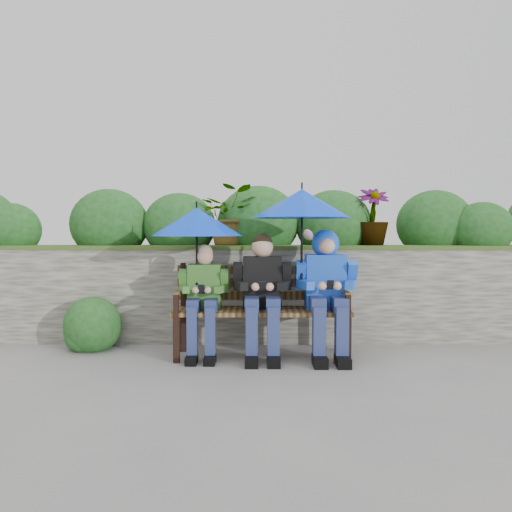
{
  "coord_description": "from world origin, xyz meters",
  "views": [
    {
      "loc": [
        0.02,
        -4.59,
        1.2
      ],
      "look_at": [
        0.0,
        0.1,
        0.95
      ],
      "focal_mm": 35.0,
      "sensor_mm": 36.0,
      "label": 1
    }
  ],
  "objects_px": {
    "boy_left": "(204,294)",
    "umbrella_right": "(302,204)",
    "park_bench": "(262,303)",
    "umbrella_left": "(197,222)",
    "boy_right": "(327,283)",
    "boy_middle": "(262,289)"
  },
  "relations": [
    {
      "from": "park_bench",
      "to": "boy_right",
      "type": "distance_m",
      "value": 0.64
    },
    {
      "from": "boy_left",
      "to": "umbrella_right",
      "type": "distance_m",
      "value": 1.25
    },
    {
      "from": "park_bench",
      "to": "umbrella_right",
      "type": "xyz_separation_m",
      "value": [
        0.37,
        -0.09,
        0.94
      ]
    },
    {
      "from": "boy_middle",
      "to": "boy_right",
      "type": "height_order",
      "value": "boy_right"
    },
    {
      "from": "umbrella_left",
      "to": "boy_middle",
      "type": "bearing_deg",
      "value": -2.76
    },
    {
      "from": "park_bench",
      "to": "boy_middle",
      "type": "height_order",
      "value": "boy_middle"
    },
    {
      "from": "boy_right",
      "to": "umbrella_right",
      "type": "relative_size",
      "value": 1.27
    },
    {
      "from": "park_bench",
      "to": "umbrella_left",
      "type": "height_order",
      "value": "umbrella_left"
    },
    {
      "from": "umbrella_left",
      "to": "boy_left",
      "type": "bearing_deg",
      "value": -16.82
    },
    {
      "from": "boy_left",
      "to": "boy_middle",
      "type": "xyz_separation_m",
      "value": [
        0.55,
        -0.01,
        0.04
      ]
    },
    {
      "from": "park_bench",
      "to": "boy_right",
      "type": "bearing_deg",
      "value": -6.75
    },
    {
      "from": "boy_middle",
      "to": "boy_right",
      "type": "bearing_deg",
      "value": 0.97
    },
    {
      "from": "park_bench",
      "to": "umbrella_left",
      "type": "xyz_separation_m",
      "value": [
        -0.61,
        -0.05,
        0.77
      ]
    },
    {
      "from": "boy_right",
      "to": "umbrella_left",
      "type": "relative_size",
      "value": 1.4
    },
    {
      "from": "boy_right",
      "to": "park_bench",
      "type": "bearing_deg",
      "value": 173.25
    },
    {
      "from": "boy_right",
      "to": "umbrella_right",
      "type": "bearing_deg",
      "value": -175.95
    },
    {
      "from": "park_bench",
      "to": "umbrella_right",
      "type": "bearing_deg",
      "value": -13.48
    },
    {
      "from": "boy_middle",
      "to": "umbrella_right",
      "type": "xyz_separation_m",
      "value": [
        0.37,
        -0.01,
        0.8
      ]
    },
    {
      "from": "boy_left",
      "to": "umbrella_right",
      "type": "xyz_separation_m",
      "value": [
        0.92,
        -0.02,
        0.84
      ]
    },
    {
      "from": "boy_right",
      "to": "umbrella_left",
      "type": "height_order",
      "value": "umbrella_left"
    },
    {
      "from": "boy_right",
      "to": "umbrella_right",
      "type": "distance_m",
      "value": 0.78
    },
    {
      "from": "boy_right",
      "to": "umbrella_left",
      "type": "bearing_deg",
      "value": 179.08
    }
  ]
}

